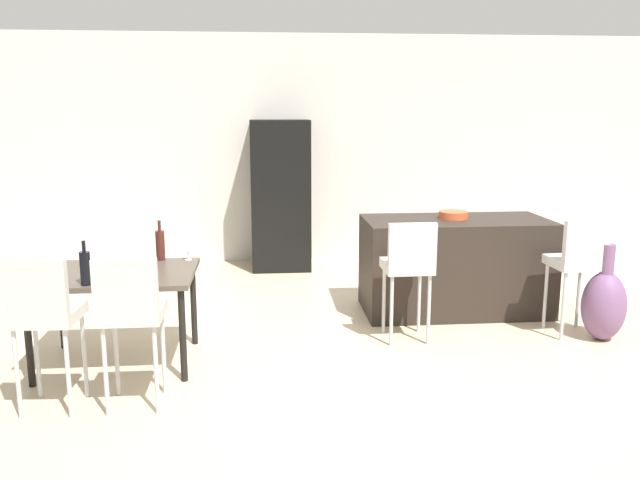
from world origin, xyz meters
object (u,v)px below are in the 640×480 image
(bar_chair_left, at_px, (409,262))
(refrigerator, at_px, (280,195))
(dining_chair_far, at_px, (130,308))
(wine_bottle_left, at_px, (160,245))
(bar_chair_middle, at_px, (578,259))
(floor_vase, at_px, (604,304))
(fruit_bowl, at_px, (453,215))
(wine_bottle_far, at_px, (85,268))
(dining_table, at_px, (115,281))
(kitchen_island, at_px, (455,265))
(wine_glass_middle, at_px, (53,262))
(dining_chair_near, at_px, (43,310))
(wine_glass_right, at_px, (188,245))

(bar_chair_left, bearing_deg, refrigerator, 109.71)
(dining_chair_far, height_order, wine_bottle_left, wine_bottle_left)
(bar_chair_middle, relative_size, floor_vase, 1.25)
(floor_vase, bearing_deg, wine_bottle_left, 176.93)
(fruit_bowl, bearing_deg, wine_bottle_far, -154.16)
(wine_bottle_far, bearing_deg, floor_vase, 7.31)
(wine_bottle_far, bearing_deg, dining_table, 71.73)
(bar_chair_left, bearing_deg, dining_table, -172.98)
(bar_chair_left, xyz_separation_m, dining_chair_far, (-2.08, -1.10, 0.00))
(kitchen_island, height_order, wine_bottle_left, wine_bottle_left)
(bar_chair_middle, distance_m, wine_glass_middle, 4.27)
(wine_bottle_far, distance_m, floor_vase, 4.24)
(wine_bottle_far, height_order, refrigerator, refrigerator)
(wine_bottle_left, height_order, fruit_bowl, wine_bottle_left)
(dining_chair_near, height_order, wine_glass_middle, dining_chair_near)
(wine_glass_middle, height_order, wine_glass_right, same)
(dining_table, distance_m, fruit_bowl, 3.21)
(kitchen_island, distance_m, floor_vase, 1.40)
(bar_chair_middle, relative_size, wine_bottle_far, 3.29)
(wine_glass_middle, relative_size, refrigerator, 0.09)
(dining_chair_near, bearing_deg, dining_chair_far, -0.01)
(dining_chair_near, relative_size, refrigerator, 0.57)
(fruit_bowl, height_order, floor_vase, fruit_bowl)
(kitchen_island, height_order, wine_bottle_far, wine_bottle_far)
(bar_chair_middle, bearing_deg, bar_chair_left, -180.00)
(bar_chair_middle, xyz_separation_m, dining_table, (-3.84, -0.29, -0.03))
(wine_bottle_far, height_order, floor_vase, wine_bottle_far)
(refrigerator, bearing_deg, kitchen_island, -50.17)
(kitchen_island, height_order, fruit_bowl, fruit_bowl)
(wine_glass_middle, bearing_deg, dining_chair_near, -78.88)
(bar_chair_left, xyz_separation_m, wine_bottle_far, (-2.47, -0.65, 0.17))
(wine_bottle_far, relative_size, wine_glass_right, 1.83)
(bar_chair_left, xyz_separation_m, floor_vase, (1.69, -0.11, -0.38))
(bar_chair_middle, relative_size, dining_chair_near, 1.00)
(kitchen_island, height_order, dining_table, kitchen_island)
(kitchen_island, xyz_separation_m, bar_chair_left, (-0.65, -0.81, 0.24))
(wine_bottle_far, height_order, wine_glass_right, wine_bottle_far)
(kitchen_island, distance_m, wine_glass_right, 2.63)
(dining_table, distance_m, dining_chair_far, 0.85)
(wine_glass_middle, height_order, fruit_bowl, fruit_bowl)
(bar_chair_left, height_order, dining_chair_near, same)
(kitchen_island, xyz_separation_m, floor_vase, (1.04, -0.92, -0.14))
(dining_chair_far, bearing_deg, dining_chair_near, 179.99)
(dining_chair_near, relative_size, wine_glass_middle, 6.03)
(dining_chair_far, height_order, wine_glass_right, dining_chair_far)
(bar_chair_middle, bearing_deg, kitchen_island, 136.19)
(wine_bottle_left, xyz_separation_m, wine_glass_middle, (-0.69, -0.53, -0.01))
(dining_chair_near, relative_size, wine_bottle_far, 3.29)
(wine_bottle_left, relative_size, wine_glass_middle, 1.91)
(dining_chair_far, bearing_deg, fruit_bowl, 35.71)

